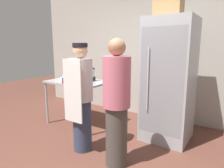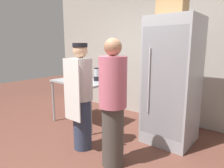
{
  "view_description": "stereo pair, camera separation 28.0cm",
  "coord_description": "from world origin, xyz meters",
  "px_view_note": "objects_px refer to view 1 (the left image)",
  "views": [
    {
      "loc": [
        1.55,
        -1.72,
        1.55
      ],
      "look_at": [
        -0.05,
        0.7,
        0.99
      ],
      "focal_mm": 32.0,
      "sensor_mm": 36.0,
      "label": 1
    },
    {
      "loc": [
        1.78,
        -1.56,
        1.55
      ],
      "look_at": [
        -0.05,
        0.7,
        0.99
      ],
      "focal_mm": 32.0,
      "sensor_mm": 36.0,
      "label": 2
    }
  ],
  "objects_px": {
    "cardboard_storage_box": "(168,8)",
    "binder_stack": "(72,79)",
    "blender_pitcher": "(92,75)",
    "person_customer": "(117,103)",
    "donut_box": "(69,78)",
    "refrigerator": "(169,81)",
    "person_baker": "(81,97)"
  },
  "relations": [
    {
      "from": "donut_box",
      "to": "binder_stack",
      "type": "xyz_separation_m",
      "value": [
        0.32,
        -0.24,
        0.03
      ]
    },
    {
      "from": "donut_box",
      "to": "person_customer",
      "type": "xyz_separation_m",
      "value": [
        1.63,
        -0.78,
        -0.08
      ]
    },
    {
      "from": "donut_box",
      "to": "blender_pitcher",
      "type": "distance_m",
      "value": 0.51
    },
    {
      "from": "donut_box",
      "to": "person_customer",
      "type": "distance_m",
      "value": 1.81
    },
    {
      "from": "blender_pitcher",
      "to": "person_customer",
      "type": "height_order",
      "value": "person_customer"
    },
    {
      "from": "cardboard_storage_box",
      "to": "person_customer",
      "type": "relative_size",
      "value": 0.26
    },
    {
      "from": "cardboard_storage_box",
      "to": "person_baker",
      "type": "bearing_deg",
      "value": -126.67
    },
    {
      "from": "refrigerator",
      "to": "donut_box",
      "type": "distance_m",
      "value": 1.96
    },
    {
      "from": "blender_pitcher",
      "to": "cardboard_storage_box",
      "type": "bearing_deg",
      "value": 9.9
    },
    {
      "from": "blender_pitcher",
      "to": "binder_stack",
      "type": "bearing_deg",
      "value": -111.54
    },
    {
      "from": "binder_stack",
      "to": "refrigerator",
      "type": "bearing_deg",
      "value": 20.17
    },
    {
      "from": "binder_stack",
      "to": "cardboard_storage_box",
      "type": "bearing_deg",
      "value": 22.63
    },
    {
      "from": "binder_stack",
      "to": "person_baker",
      "type": "bearing_deg",
      "value": -36.46
    },
    {
      "from": "blender_pitcher",
      "to": "person_baker",
      "type": "bearing_deg",
      "value": -59.85
    },
    {
      "from": "person_baker",
      "to": "cardboard_storage_box",
      "type": "bearing_deg",
      "value": 53.33
    },
    {
      "from": "blender_pitcher",
      "to": "person_customer",
      "type": "xyz_separation_m",
      "value": [
        1.15,
        -0.94,
        -0.15
      ]
    },
    {
      "from": "blender_pitcher",
      "to": "donut_box",
      "type": "bearing_deg",
      "value": -161.95
    },
    {
      "from": "blender_pitcher",
      "to": "person_customer",
      "type": "relative_size",
      "value": 0.16
    },
    {
      "from": "refrigerator",
      "to": "person_customer",
      "type": "bearing_deg",
      "value": -104.49
    },
    {
      "from": "cardboard_storage_box",
      "to": "person_baker",
      "type": "xyz_separation_m",
      "value": [
        -0.84,
        -1.13,
        -1.3
      ]
    },
    {
      "from": "binder_stack",
      "to": "person_baker",
      "type": "distance_m",
      "value": 0.85
    },
    {
      "from": "refrigerator",
      "to": "blender_pitcher",
      "type": "distance_m",
      "value": 1.46
    },
    {
      "from": "refrigerator",
      "to": "donut_box",
      "type": "height_order",
      "value": "refrigerator"
    },
    {
      "from": "cardboard_storage_box",
      "to": "binder_stack",
      "type": "bearing_deg",
      "value": -157.37
    },
    {
      "from": "person_customer",
      "to": "person_baker",
      "type": "bearing_deg",
      "value": 175.86
    },
    {
      "from": "person_baker",
      "to": "person_customer",
      "type": "height_order",
      "value": "person_customer"
    },
    {
      "from": "refrigerator",
      "to": "person_customer",
      "type": "distance_m",
      "value": 1.18
    },
    {
      "from": "refrigerator",
      "to": "binder_stack",
      "type": "distance_m",
      "value": 1.71
    },
    {
      "from": "refrigerator",
      "to": "person_baker",
      "type": "xyz_separation_m",
      "value": [
        -0.93,
        -1.09,
        -0.16
      ]
    },
    {
      "from": "binder_stack",
      "to": "person_customer",
      "type": "bearing_deg",
      "value": -22.62
    },
    {
      "from": "donut_box",
      "to": "binder_stack",
      "type": "distance_m",
      "value": 0.4
    },
    {
      "from": "cardboard_storage_box",
      "to": "blender_pitcher",
      "type": "bearing_deg",
      "value": -170.1
    }
  ]
}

